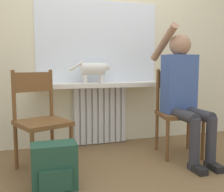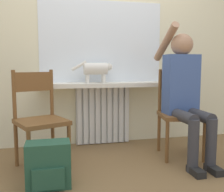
% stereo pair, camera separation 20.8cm
% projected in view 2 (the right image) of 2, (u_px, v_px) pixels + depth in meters
% --- Properties ---
extents(ground_plane, '(12.00, 12.00, 0.00)m').
position_uv_depth(ground_plane, '(129.00, 183.00, 2.17)').
color(ground_plane, brown).
extents(wall_with_window, '(7.00, 0.06, 2.70)m').
position_uv_depth(wall_with_window, '(101.00, 34.00, 3.21)').
color(wall_with_window, beige).
rests_on(wall_with_window, ground_plane).
extents(radiator, '(0.66, 0.08, 0.72)m').
position_uv_depth(radiator, '(103.00, 115.00, 3.24)').
color(radiator, silver).
rests_on(radiator, ground_plane).
extents(windowsill, '(1.56, 0.30, 0.05)m').
position_uv_depth(windowsill, '(104.00, 85.00, 3.10)').
color(windowsill, white).
rests_on(windowsill, radiator).
extents(window_glass, '(1.49, 0.01, 0.98)m').
position_uv_depth(window_glass, '(102.00, 42.00, 3.18)').
color(window_glass, white).
rests_on(window_glass, windowsill).
extents(chair_left, '(0.56, 0.56, 0.93)m').
position_uv_depth(chair_left, '(40.00, 118.00, 2.47)').
color(chair_left, brown).
rests_on(chair_left, ground_plane).
extents(chair_right, '(0.50, 0.50, 0.93)m').
position_uv_depth(chair_right, '(180.00, 112.00, 2.80)').
color(chair_right, brown).
rests_on(chair_right, ground_plane).
extents(person, '(0.36, 0.99, 1.40)m').
position_uv_depth(person, '(185.00, 89.00, 2.66)').
color(person, '#333338').
rests_on(person, ground_plane).
extents(cat, '(0.48, 0.14, 0.26)m').
position_uv_depth(cat, '(96.00, 69.00, 3.05)').
color(cat, silver).
rests_on(cat, windowsill).
extents(backpack, '(0.35, 0.23, 0.37)m').
position_uv_depth(backpack, '(48.00, 165.00, 2.07)').
color(backpack, '#234C38').
rests_on(backpack, ground_plane).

